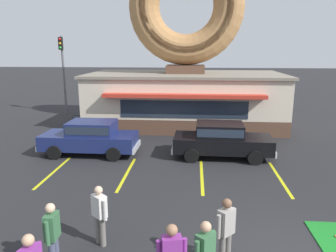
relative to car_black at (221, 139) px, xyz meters
name	(u,v)px	position (x,y,z in m)	size (l,w,h in m)	color
donut_shop_building	(185,67)	(-1.86, 6.55, 2.87)	(12.30, 6.75, 10.96)	brown
car_black	(221,139)	(0.00, 0.00, 0.00)	(4.60, 2.07, 1.60)	black
car_navy	(91,136)	(-6.10, -0.05, 0.00)	(4.58, 2.03, 1.60)	navy
pedestrian_hooded_kid	(100,213)	(-3.59, -7.22, 0.00)	(0.47, 0.43, 1.59)	slate
pedestrian_beanie_man	(52,234)	(-4.33, -8.30, 0.04)	(0.25, 0.60, 1.64)	#474C66
pedestrian_crossing_woman	(226,229)	(-0.51, -7.84, 0.06)	(0.45, 0.45, 1.67)	slate
trash_bin	(77,124)	(-8.25, 4.07, -0.37)	(0.57, 0.57, 0.97)	#232833
traffic_light_pole	(63,65)	(-11.12, 9.60, 2.84)	(0.28, 0.47, 5.80)	#595B60
parking_stripe_far_left	(54,171)	(-6.92, -2.39, -0.87)	(0.12, 3.60, 0.01)	yellow
parking_stripe_left	(127,174)	(-3.92, -2.39, -0.87)	(0.12, 3.60, 0.01)	yellow
parking_stripe_mid_left	(202,176)	(-0.92, -2.39, -0.87)	(0.12, 3.60, 0.01)	yellow
parking_stripe_centre	(280,178)	(2.08, -2.39, -0.87)	(0.12, 3.60, 0.01)	yellow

